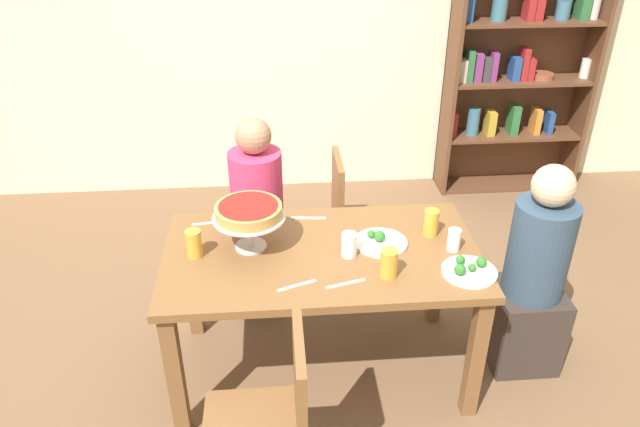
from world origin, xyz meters
name	(u,v)px	position (x,y,z in m)	size (l,w,h in m)	color
ground_plane	(322,367)	(0.00, 0.00, 0.00)	(12.00, 12.00, 0.00)	brown
rear_partition	(296,10)	(0.00, 2.20, 1.40)	(8.00, 0.12, 2.80)	beige
dining_table	(322,269)	(0.00, 0.00, 0.64)	(1.49, 0.82, 0.74)	brown
bookshelf	(520,49)	(1.66, 2.01, 1.12)	(1.10, 0.30, 2.21)	brown
diner_far_left	(259,224)	(-0.31, 0.69, 0.49)	(0.34, 0.34, 1.15)	#382D28
diner_head_east	(532,284)	(1.06, -0.01, 0.49)	(0.34, 0.34, 1.15)	#382D28
chair_far_right	(355,216)	(0.27, 0.74, 0.49)	(0.40, 0.40, 0.87)	brown
chair_near_left	(272,420)	(-0.25, -0.75, 0.49)	(0.40, 0.40, 0.87)	brown
deep_dish_pizza_stand	(249,214)	(-0.33, 0.07, 0.92)	(0.34, 0.34, 0.23)	silver
salad_plate_near_diner	(469,270)	(0.64, -0.22, 0.76)	(0.25, 0.25, 0.07)	white
salad_plate_far_diner	(380,241)	(0.29, 0.05, 0.75)	(0.26, 0.26, 0.07)	white
beer_glass_amber_tall	(194,244)	(-0.59, 0.01, 0.81)	(0.07, 0.07, 0.14)	gold
beer_glass_amber_short	(431,223)	(0.54, 0.11, 0.81)	(0.07, 0.07, 0.13)	gold
beer_glass_amber_spare	(389,263)	(0.28, -0.21, 0.81)	(0.08, 0.08, 0.13)	gold
water_glass_clear_near	(349,245)	(0.12, -0.04, 0.80)	(0.07, 0.07, 0.12)	white
water_glass_clear_far	(454,240)	(0.62, -0.03, 0.79)	(0.06, 0.06, 0.11)	white
cutlery_fork_near	(308,218)	(-0.04, 0.31, 0.74)	(0.18, 0.02, 0.01)	silver
cutlery_knife_near	(297,286)	(-0.13, -0.26, 0.74)	(0.18, 0.02, 0.01)	silver
cutlery_fork_far	(346,284)	(0.08, -0.26, 0.74)	(0.18, 0.02, 0.01)	silver
cutlery_knife_far	(210,223)	(-0.55, 0.30, 0.74)	(0.18, 0.02, 0.01)	silver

